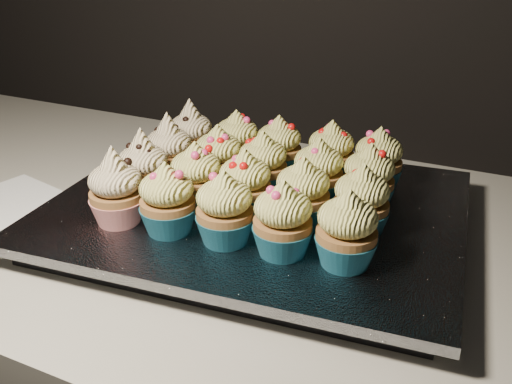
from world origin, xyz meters
TOP-DOWN VIEW (x-y plane):
  - worktop at (0.00, 1.70)m, footprint 2.44×0.64m
  - napkin at (-0.36, 1.60)m, footprint 0.17×0.17m
  - baking_tray at (-0.03, 1.69)m, footprint 0.49×0.39m
  - foil_lining at (-0.03, 1.69)m, footprint 0.53×0.43m
  - cupcake_0 at (-0.15, 1.58)m, footprint 0.06×0.06m
  - cupcake_1 at (-0.09, 1.58)m, footprint 0.06×0.06m
  - cupcake_2 at (-0.02, 1.59)m, footprint 0.06×0.06m
  - cupcake_3 at (0.05, 1.60)m, footprint 0.06×0.06m
  - cupcake_4 at (0.11, 1.60)m, footprint 0.06×0.06m
  - cupcake_5 at (-0.16, 1.64)m, footprint 0.06×0.06m
  - cupcake_6 at (-0.09, 1.65)m, footprint 0.06×0.06m
  - cupcake_7 at (-0.03, 1.66)m, footprint 0.06×0.06m
  - cupcake_8 at (0.04, 1.66)m, footprint 0.06×0.06m
  - cupcake_9 at (0.11, 1.67)m, footprint 0.06×0.06m
  - cupcake_10 at (-0.16, 1.71)m, footprint 0.06×0.06m
  - cupcake_11 at (-0.10, 1.72)m, footprint 0.06×0.06m
  - cupcake_12 at (-0.03, 1.72)m, footprint 0.06×0.06m
  - cupcake_13 at (0.04, 1.73)m, footprint 0.06×0.06m
  - cupcake_14 at (0.10, 1.74)m, footprint 0.06×0.06m
  - cupcake_15 at (-0.17, 1.77)m, footprint 0.06×0.06m
  - cupcake_16 at (-0.10, 1.78)m, footprint 0.06×0.06m
  - cupcake_17 at (-0.04, 1.79)m, footprint 0.06×0.06m
  - cupcake_18 at (0.03, 1.80)m, footprint 0.06×0.06m
  - cupcake_19 at (0.09, 1.80)m, footprint 0.06×0.06m

SIDE VIEW (x-z plane):
  - worktop at x=0.00m, z-range 0.86..0.90m
  - napkin at x=-0.36m, z-range 0.90..0.90m
  - baking_tray at x=-0.03m, z-range 0.90..0.92m
  - foil_lining at x=-0.03m, z-range 0.92..0.93m
  - cupcake_1 at x=-0.09m, z-range 0.93..1.01m
  - cupcake_2 at x=-0.02m, z-range 0.93..1.01m
  - cupcake_3 at x=0.05m, z-range 0.93..1.01m
  - cupcake_4 at x=0.11m, z-range 0.93..1.01m
  - cupcake_6 at x=-0.09m, z-range 0.93..1.01m
  - cupcake_7 at x=-0.03m, z-range 0.93..1.01m
  - cupcake_8 at x=0.04m, z-range 0.93..1.01m
  - cupcake_9 at x=0.11m, z-range 0.93..1.01m
  - cupcake_11 at x=-0.10m, z-range 0.93..1.01m
  - cupcake_12 at x=-0.03m, z-range 0.93..1.01m
  - cupcake_13 at x=0.04m, z-range 0.93..1.01m
  - cupcake_14 at x=0.10m, z-range 0.93..1.01m
  - cupcake_16 at x=-0.10m, z-range 0.93..1.01m
  - cupcake_17 at x=-0.04m, z-range 0.93..1.01m
  - cupcake_18 at x=0.03m, z-range 0.93..1.01m
  - cupcake_19 at x=0.09m, z-range 0.93..1.01m
  - cupcake_0 at x=-0.15m, z-range 0.93..1.02m
  - cupcake_5 at x=-0.16m, z-range 0.93..1.02m
  - cupcake_10 at x=-0.16m, z-range 0.93..1.02m
  - cupcake_15 at x=-0.17m, z-range 0.93..1.02m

